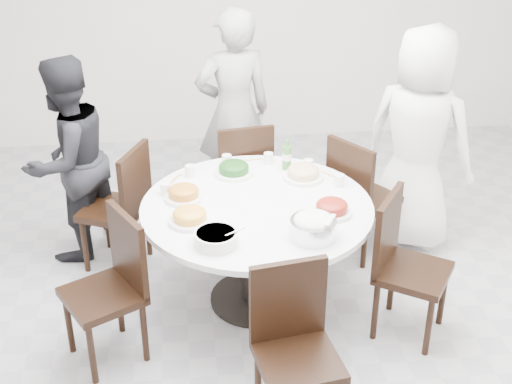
{
  "coord_description": "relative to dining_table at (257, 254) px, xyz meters",
  "views": [
    {
      "loc": [
        -0.45,
        -3.74,
        3.0
      ],
      "look_at": [
        -0.02,
        0.27,
        0.82
      ],
      "focal_mm": 50.0,
      "sensor_mm": 36.0,
      "label": 1
    }
  ],
  "objects": [
    {
      "name": "chopsticks",
      "position": [
        0.01,
        0.65,
        0.38
      ],
      "size": [
        0.24,
        0.04,
        0.01
      ],
      "primitive_type": null,
      "color": "tan",
      "rests_on": "dining_table"
    },
    {
      "name": "chair_n",
      "position": [
        -0.02,
        0.98,
        0.1
      ],
      "size": [
        0.48,
        0.48,
        0.95
      ],
      "primitive_type": "cube",
      "rotation": [
        0.0,
        0.0,
        3.29
      ],
      "color": "black",
      "rests_on": "floor"
    },
    {
      "name": "dish_orange",
      "position": [
        -0.46,
        0.14,
        0.41
      ],
      "size": [
        0.25,
        0.25,
        0.07
      ],
      "primitive_type": "cylinder",
      "color": "white",
      "rests_on": "dining_table"
    },
    {
      "name": "soup_bowl",
      "position": [
        -0.29,
        -0.44,
        0.42
      ],
      "size": [
        0.26,
        0.26,
        0.08
      ],
      "primitive_type": "cylinder",
      "color": "white",
      "rests_on": "dining_table"
    },
    {
      "name": "diner_left",
      "position": [
        -1.28,
        0.77,
        0.39
      ],
      "size": [
        0.93,
        0.94,
        1.53
      ],
      "primitive_type": "imported",
      "rotation": [
        0.0,
        0.0,
        4.01
      ],
      "color": "black",
      "rests_on": "floor"
    },
    {
      "name": "dish_tofu",
      "position": [
        -0.43,
        -0.17,
        0.41
      ],
      "size": [
        0.27,
        0.27,
        0.07
      ],
      "primitive_type": "cylinder",
      "color": "white",
      "rests_on": "dining_table"
    },
    {
      "name": "chair_se",
      "position": [
        0.93,
        -0.43,
        0.1
      ],
      "size": [
        0.58,
        0.58,
        0.95
      ],
      "primitive_type": "cube",
      "rotation": [
        0.0,
        0.0,
        7.27
      ],
      "color": "black",
      "rests_on": "floor"
    },
    {
      "name": "dish_greens",
      "position": [
        -0.11,
        0.45,
        0.41
      ],
      "size": [
        0.27,
        0.27,
        0.07
      ],
      "primitive_type": "cylinder",
      "color": "white",
      "rests_on": "dining_table"
    },
    {
      "name": "chair_s",
      "position": [
        0.09,
        -1.15,
        0.1
      ],
      "size": [
        0.48,
        0.48,
        0.95
      ],
      "primitive_type": "cube",
      "rotation": [
        0.0,
        0.0,
        6.45
      ],
      "color": "black",
      "rests_on": "floor"
    },
    {
      "name": "diner_middle",
      "position": [
        -0.04,
        1.35,
        0.47
      ],
      "size": [
        0.68,
        0.51,
        1.7
      ],
      "primitive_type": "imported",
      "rotation": [
        0.0,
        0.0,
        3.32
      ],
      "color": "black",
      "rests_on": "floor"
    },
    {
      "name": "dish_redbrown",
      "position": [
        0.46,
        -0.16,
        0.41
      ],
      "size": [
        0.26,
        0.26,
        0.06
      ],
      "primitive_type": "cylinder",
      "color": "white",
      "rests_on": "dining_table"
    },
    {
      "name": "floor",
      "position": [
        0.02,
        -0.22,
        -0.38
      ],
      "size": [
        6.0,
        6.0,
        0.01
      ],
      "primitive_type": "cube",
      "color": "#A8A7AC",
      "rests_on": "ground"
    },
    {
      "name": "tea_cups",
      "position": [
        0.03,
        0.59,
        0.42
      ],
      "size": [
        0.07,
        0.07,
        0.08
      ],
      "primitive_type": "cylinder",
      "color": "white",
      "rests_on": "dining_table"
    },
    {
      "name": "wall_back",
      "position": [
        0.02,
        2.78,
        1.02
      ],
      "size": [
        6.0,
        0.01,
        2.8
      ],
      "primitive_type": "cube",
      "color": "silver",
      "rests_on": "ground"
    },
    {
      "name": "beverage_bottle",
      "position": [
        0.27,
        0.5,
        0.49
      ],
      "size": [
        0.06,
        0.06,
        0.22
      ],
      "primitive_type": "cylinder",
      "color": "#39752F",
      "rests_on": "dining_table"
    },
    {
      "name": "diner_right",
      "position": [
        1.27,
        0.67,
        0.48
      ],
      "size": [
        0.99,
        0.94,
        1.7
      ],
      "primitive_type": "imported",
      "rotation": [
        0.0,
        0.0,
        2.48
      ],
      "color": "white",
      "rests_on": "floor"
    },
    {
      "name": "rice_bowl",
      "position": [
        0.29,
        -0.42,
        0.43
      ],
      "size": [
        0.28,
        0.28,
        0.12
      ],
      "primitive_type": "cylinder",
      "color": "silver",
      "rests_on": "dining_table"
    },
    {
      "name": "dish_pale",
      "position": [
        0.36,
        0.34,
        0.41
      ],
      "size": [
        0.28,
        0.28,
        0.07
      ],
      "primitive_type": "cylinder",
      "color": "white",
      "rests_on": "dining_table"
    },
    {
      "name": "dining_table",
      "position": [
        0.0,
        0.0,
        0.0
      ],
      "size": [
        1.5,
        1.5,
        0.75
      ],
      "primitive_type": "cylinder",
      "color": "white",
      "rests_on": "floor"
    },
    {
      "name": "chair_sw",
      "position": [
        -0.97,
        -0.47,
        0.1
      ],
      "size": [
        0.57,
        0.57,
        0.95
      ],
      "primitive_type": "cube",
      "rotation": [
        0.0,
        0.0,
        5.22
      ],
      "color": "black",
      "rests_on": "floor"
    },
    {
      "name": "chair_nw",
      "position": [
        -0.97,
        0.57,
        0.1
      ],
      "size": [
        0.55,
        0.55,
        0.95
      ],
      "primitive_type": "cube",
      "rotation": [
        0.0,
        0.0,
        4.3
      ],
      "color": "black",
      "rests_on": "floor"
    },
    {
      "name": "chair_ne",
      "position": [
        0.86,
        0.55,
        0.1
      ],
      "size": [
        0.59,
        0.59,
        0.95
      ],
      "primitive_type": "cube",
      "rotation": [
        0.0,
        0.0,
        2.19
      ],
      "color": "black",
      "rests_on": "floor"
    }
  ]
}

